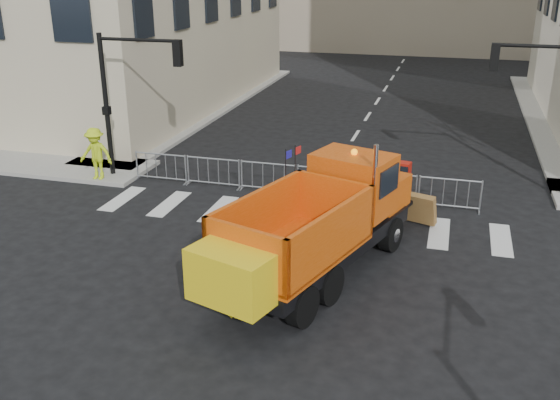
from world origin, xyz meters
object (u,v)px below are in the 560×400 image
(worker, at_px, (96,154))
(plow_truck, at_px, (316,223))
(cop_a, at_px, (382,195))
(cop_c, at_px, (387,188))
(newspaper_box, at_px, (403,177))
(cop_b, at_px, (353,182))

(worker, bearing_deg, plow_truck, -30.70)
(cop_a, relative_size, cop_c, 1.06)
(worker, xyz_separation_m, newspaper_box, (11.10, 1.61, -0.42))
(worker, relative_size, newspaper_box, 1.77)
(cop_a, xyz_separation_m, worker, (-10.66, 0.98, 0.17))
(plow_truck, height_order, newspaper_box, plow_truck)
(cop_a, xyz_separation_m, newspaper_box, (0.45, 2.60, -0.25))
(plow_truck, distance_m, newspaper_box, 6.93)
(newspaper_box, bearing_deg, plow_truck, -93.06)
(cop_b, xyz_separation_m, cop_c, (1.17, -0.33, 0.04))
(worker, distance_m, newspaper_box, 11.23)
(plow_truck, relative_size, cop_a, 4.86)
(cop_b, relative_size, worker, 0.88)
(plow_truck, distance_m, cop_b, 5.32)
(plow_truck, bearing_deg, cop_c, 3.91)
(cop_b, distance_m, newspaper_box, 2.09)
(cop_a, bearing_deg, cop_c, -136.08)
(plow_truck, xyz_separation_m, cop_b, (0.09, 5.27, -0.69))
(cop_b, relative_size, newspaper_box, 1.55)
(cop_b, bearing_deg, newspaper_box, -106.40)
(cop_a, relative_size, worker, 0.98)
(cop_c, height_order, newspaper_box, cop_c)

